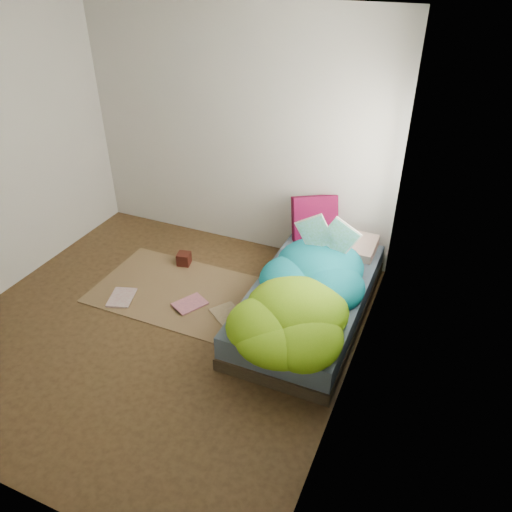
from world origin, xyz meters
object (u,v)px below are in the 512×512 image
at_px(floor_book_a, 111,297).
at_px(floor_book_b, 184,299).
at_px(wooden_box, 184,259).
at_px(bed, 309,301).
at_px(pillow_magenta, 315,218).
at_px(open_book, 328,226).

distance_m(floor_book_a, floor_book_b, 0.74).
distance_m(wooden_box, floor_book_b, 0.65).
distance_m(bed, pillow_magenta, 0.98).
xyz_separation_m(pillow_magenta, open_book, (0.28, -0.55, 0.25)).
xyz_separation_m(pillow_magenta, floor_book_b, (-0.96, -1.14, -0.55)).
bearing_deg(open_book, bed, -98.89).
bearing_deg(floor_book_b, bed, 41.49).
xyz_separation_m(bed, wooden_box, (-1.53, 0.29, -0.09)).
relative_size(bed, wooden_box, 14.84).
relative_size(bed, open_book, 4.11).
distance_m(pillow_magenta, floor_book_b, 1.58).
distance_m(open_book, floor_book_a, 2.26).
bearing_deg(floor_book_b, open_book, 53.76).
relative_size(wooden_box, floor_book_a, 0.43).
bearing_deg(floor_book_a, wooden_box, 48.42).
bearing_deg(floor_book_b, floor_book_a, -130.16).
bearing_deg(floor_book_a, pillow_magenta, 22.54).
distance_m(bed, floor_book_b, 1.24).
xyz_separation_m(open_book, floor_book_a, (-1.93, -0.85, -0.80)).
height_order(bed, open_book, open_book).
relative_size(bed, pillow_magenta, 4.28).
distance_m(pillow_magenta, floor_book_a, 2.23).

